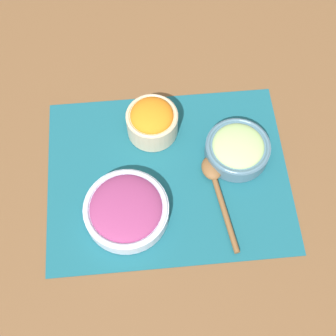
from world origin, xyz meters
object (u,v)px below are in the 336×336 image
onion_bowl (126,209)px  wooden_spoon (216,181)px  cucumber_bowl (238,148)px  carrot_bowl (152,120)px

onion_bowl → wooden_spoon: size_ratio=0.80×
cucumber_bowl → wooden_spoon: (0.06, 0.07, -0.02)m
cucumber_bowl → onion_bowl: 0.28m
onion_bowl → carrot_bowl: (-0.07, -0.20, 0.02)m
cucumber_bowl → wooden_spoon: 0.09m
onion_bowl → wooden_spoon: (-0.19, -0.05, -0.02)m
carrot_bowl → cucumber_bowl: bearing=156.5°
cucumber_bowl → carrot_bowl: (0.18, -0.08, 0.02)m
wooden_spoon → carrot_bowl: bearing=-49.4°
onion_bowl → carrot_bowl: 0.21m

